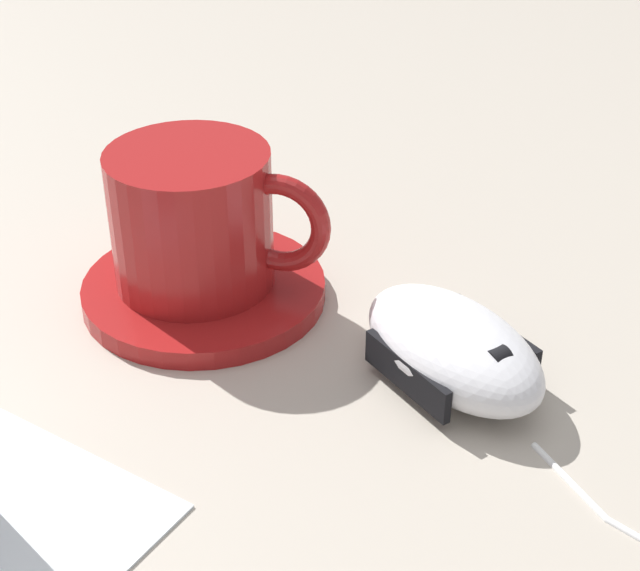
# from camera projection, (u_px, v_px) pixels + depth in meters

# --- Properties ---
(ground_plane) EXTENTS (3.00, 3.00, 0.00)m
(ground_plane) POSITION_uv_depth(u_px,v_px,m) (151.00, 488.00, 0.40)
(ground_plane) COLOR #B2A899
(saucer) EXTENTS (0.13, 0.13, 0.01)m
(saucer) POSITION_uv_depth(u_px,v_px,m) (204.00, 290.00, 0.52)
(saucer) COLOR maroon
(saucer) RESTS_ON ground
(coffee_cup) EXTENTS (0.08, 0.11, 0.07)m
(coffee_cup) POSITION_uv_depth(u_px,v_px,m) (196.00, 219.00, 0.50)
(coffee_cup) COLOR maroon
(coffee_cup) RESTS_ON saucer
(computer_mouse) EXTENTS (0.09, 0.12, 0.04)m
(computer_mouse) POSITION_uv_depth(u_px,v_px,m) (453.00, 348.00, 0.45)
(computer_mouse) COLOR silver
(computer_mouse) RESTS_ON ground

